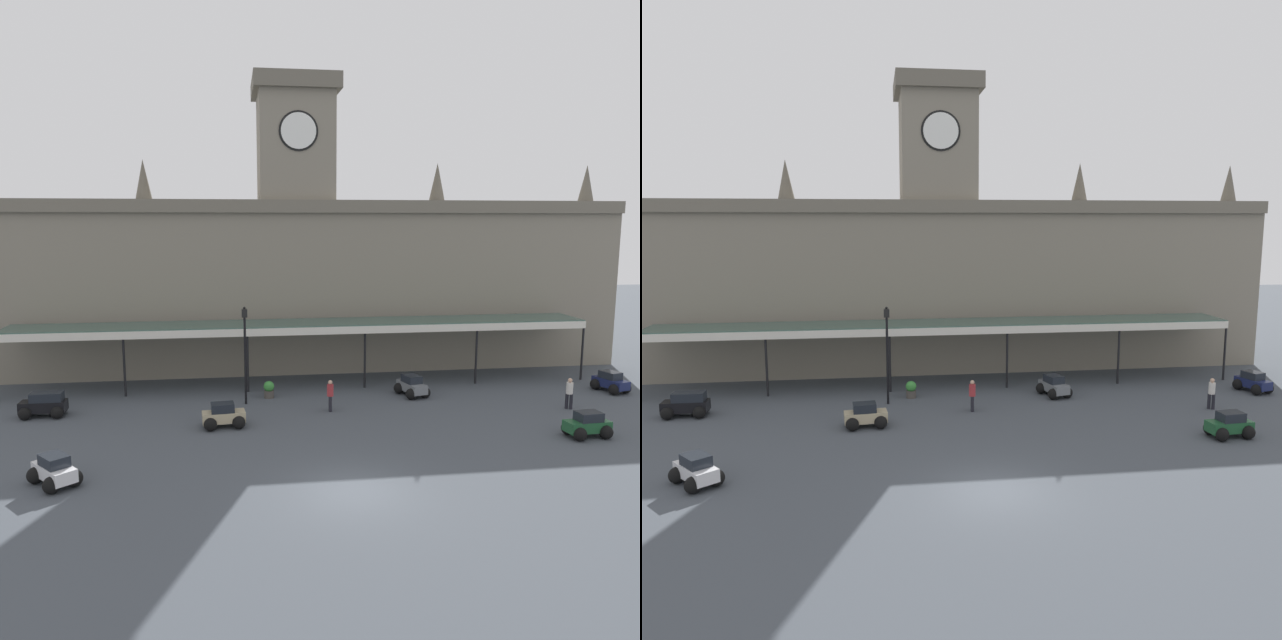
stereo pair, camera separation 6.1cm
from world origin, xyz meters
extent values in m
plane|color=#41474E|center=(0.00, 0.00, 0.00)|extent=(140.00, 140.00, 0.00)
cube|color=gray|center=(0.00, 20.94, 5.60)|extent=(43.57, 5.82, 11.20)
cube|color=#6C6558|center=(0.00, 17.88, 10.80)|extent=(43.57, 0.30, 0.80)
cube|color=gray|center=(0.00, 20.94, 14.59)|extent=(4.80, 4.80, 6.80)
cube|color=#665F53|center=(0.00, 20.94, 18.49)|extent=(5.50, 5.50, 1.00)
cylinder|color=white|center=(0.00, 18.48, 15.41)|extent=(2.20, 0.12, 2.20)
cylinder|color=black|center=(0.00, 18.52, 15.41)|extent=(2.46, 0.06, 2.46)
cone|color=#5F594E|center=(-9.80, 20.94, 12.50)|extent=(1.10, 1.10, 2.60)
cone|color=#5F594E|center=(9.80, 20.94, 12.50)|extent=(1.10, 1.10, 2.60)
cone|color=#5F594E|center=(20.79, 20.94, 12.50)|extent=(1.10, 1.10, 2.60)
cube|color=#38564C|center=(0.00, 15.83, 3.74)|extent=(34.72, 3.20, 0.16)
cube|color=silver|center=(0.00, 14.23, 3.54)|extent=(34.72, 0.12, 0.44)
cylinder|color=black|center=(-10.42, 14.38, 1.83)|extent=(0.14, 0.14, 3.66)
cylinder|color=black|center=(-3.47, 14.38, 1.83)|extent=(0.14, 0.14, 3.66)
cylinder|color=black|center=(3.47, 14.38, 1.83)|extent=(0.14, 0.14, 3.66)
cylinder|color=black|center=(10.42, 14.38, 1.83)|extent=(0.14, 0.14, 3.66)
cylinder|color=black|center=(17.36, 14.38, 1.83)|extent=(0.14, 0.14, 3.66)
cube|color=slate|center=(5.77, 12.25, 0.52)|extent=(1.37, 2.21, 0.50)
cube|color=#1E232B|center=(5.76, 12.30, 0.98)|extent=(1.05, 1.27, 0.42)
sphere|color=black|center=(6.37, 11.71, 0.32)|extent=(0.64, 0.64, 0.64)
sphere|color=black|center=(5.52, 11.48, 0.32)|extent=(0.64, 0.64, 0.64)
sphere|color=black|center=(6.03, 13.01, 0.32)|extent=(0.64, 0.64, 0.64)
sphere|color=black|center=(5.18, 12.79, 0.32)|extent=(0.64, 0.64, 0.64)
cube|color=tan|center=(-4.80, 8.12, 0.52)|extent=(2.12, 1.07, 0.50)
cube|color=#1E232B|center=(-4.85, 8.12, 0.98)|extent=(1.17, 0.90, 0.42)
sphere|color=black|center=(-4.17, 8.62, 0.32)|extent=(0.64, 0.64, 0.64)
sphere|color=black|center=(-4.09, 7.75, 0.32)|extent=(0.64, 0.64, 0.64)
sphere|color=black|center=(-5.51, 8.50, 0.32)|extent=(0.64, 0.64, 0.64)
sphere|color=black|center=(-5.43, 7.62, 0.32)|extent=(0.64, 0.64, 0.64)
cube|color=#19214C|center=(17.56, 11.54, 0.52)|extent=(1.39, 2.21, 0.50)
cube|color=#1E232B|center=(17.55, 11.59, 0.98)|extent=(1.06, 1.27, 0.42)
sphere|color=black|center=(18.16, 11.01, 0.32)|extent=(0.64, 0.64, 0.64)
sphere|color=black|center=(17.31, 10.78, 0.32)|extent=(0.64, 0.64, 0.64)
sphere|color=black|center=(17.81, 12.31, 0.32)|extent=(0.64, 0.64, 0.64)
sphere|color=black|center=(16.96, 12.08, 0.32)|extent=(0.64, 0.64, 0.64)
cube|color=#1E512D|center=(11.84, 4.40, 0.52)|extent=(2.12, 1.05, 0.50)
cube|color=#1E232B|center=(11.89, 4.40, 0.98)|extent=(1.16, 0.89, 0.42)
sphere|color=black|center=(11.20, 3.91, 0.32)|extent=(0.64, 0.64, 0.64)
sphere|color=black|center=(11.13, 4.78, 0.32)|extent=(0.64, 0.64, 0.64)
sphere|color=black|center=(12.54, 4.02, 0.32)|extent=(0.64, 0.64, 0.64)
sphere|color=black|center=(12.47, 4.89, 0.32)|extent=(0.64, 0.64, 0.64)
cube|color=silver|center=(-11.04, 2.16, 0.52)|extent=(1.98, 2.14, 0.50)
cube|color=#1E232B|center=(-11.01, 2.13, 0.98)|extent=(1.32, 1.36, 0.42)
sphere|color=black|center=(-11.81, 2.40, 0.32)|extent=(0.64, 0.64, 0.64)
sphere|color=black|center=(-11.13, 2.96, 0.32)|extent=(0.64, 0.64, 0.64)
sphere|color=black|center=(-10.95, 1.36, 0.32)|extent=(0.64, 0.64, 0.64)
sphere|color=black|center=(-10.28, 1.92, 0.32)|extent=(0.64, 0.64, 0.64)
cube|color=black|center=(-13.93, 11.05, 0.54)|extent=(2.25, 0.91, 0.55)
cube|color=#1E232B|center=(-13.73, 11.05, 1.05)|extent=(1.55, 0.84, 0.45)
sphere|color=black|center=(-14.70, 10.60, 0.32)|extent=(0.64, 0.64, 0.64)
sphere|color=black|center=(-14.70, 11.50, 0.32)|extent=(0.64, 0.64, 0.64)
sphere|color=black|center=(-13.15, 10.60, 0.32)|extent=(0.64, 0.64, 0.64)
sphere|color=black|center=(-13.15, 11.50, 0.32)|extent=(0.64, 0.64, 0.64)
cylinder|color=black|center=(13.24, 8.71, 0.41)|extent=(0.17, 0.17, 0.82)
cylinder|color=black|center=(13.41, 8.57, 0.41)|extent=(0.17, 0.17, 0.82)
cylinder|color=silver|center=(13.33, 8.64, 1.13)|extent=(0.34, 0.34, 0.62)
sphere|color=tan|center=(13.33, 8.64, 1.55)|extent=(0.23, 0.23, 0.23)
cylinder|color=black|center=(0.71, 10.08, 0.41)|extent=(0.17, 0.17, 0.82)
cylinder|color=black|center=(0.69, 9.86, 0.41)|extent=(0.17, 0.17, 0.82)
cylinder|color=#A52D33|center=(0.70, 9.97, 1.13)|extent=(0.34, 0.34, 0.62)
sphere|color=tan|center=(0.70, 9.97, 1.55)|extent=(0.23, 0.23, 0.23)
cylinder|color=black|center=(-3.65, 11.91, 2.40)|extent=(0.13, 0.13, 4.79)
cube|color=black|center=(-3.65, 11.91, 5.01)|extent=(0.30, 0.30, 0.44)
sphere|color=black|center=(-3.65, 11.91, 5.29)|extent=(0.14, 0.14, 0.14)
cylinder|color=#47423D|center=(-2.34, 12.95, 0.21)|extent=(0.56, 0.56, 0.42)
sphere|color=#378637|center=(-2.34, 12.95, 0.66)|extent=(0.60, 0.60, 0.60)
camera|label=1|loc=(-4.21, -21.46, 9.82)|focal=35.24mm
camera|label=2|loc=(-4.15, -21.47, 9.82)|focal=35.24mm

